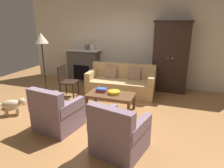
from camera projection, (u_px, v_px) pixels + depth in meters
The scene contains 15 objects.
ground_plane at pixel (99, 113), 4.66m from camera, with size 9.60×9.60×0.00m, color #B27A47.
back_wall at pixel (128, 42), 6.53m from camera, with size 7.20×0.10×2.80m, color silver.
fireplace at pixel (83, 65), 7.05m from camera, with size 1.26×0.48×1.12m.
armoire at pixel (171, 57), 5.90m from camera, with size 1.06×0.57×2.08m.
couch at pixel (121, 84), 5.80m from camera, with size 1.96×0.96×0.86m.
coffee_table at pixel (111, 96), 4.71m from camera, with size 1.10×0.60×0.42m.
fruit_bowl at pixel (114, 92), 4.68m from camera, with size 0.29×0.29×0.07m, color gold.
book_stack at pixel (102, 90), 4.82m from camera, with size 0.25×0.19×0.09m.
mantel_vase_slate at pixel (87, 47), 6.78m from camera, with size 0.14×0.14×0.18m, color #565B66.
mantel_vase_cream at pixel (92, 47), 6.72m from camera, with size 0.14×0.14×0.19m, color beige.
armchair_near_left at pixel (57, 114), 3.91m from camera, with size 0.87×0.87×0.88m.
armchair_near_right at pixel (119, 134), 3.21m from camera, with size 0.92×0.92×0.88m.
side_chair_wooden at pixel (66, 79), 5.57m from camera, with size 0.49×0.49×0.90m.
floor_lamp at pixel (41, 42), 5.05m from camera, with size 0.36×0.36×1.78m.
dog at pixel (13, 105), 4.53m from camera, with size 0.50×0.39×0.39m.
Camera 1 is at (1.71, -3.89, 2.06)m, focal length 31.95 mm.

